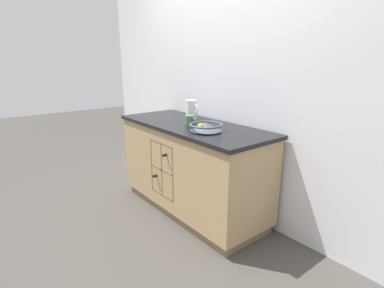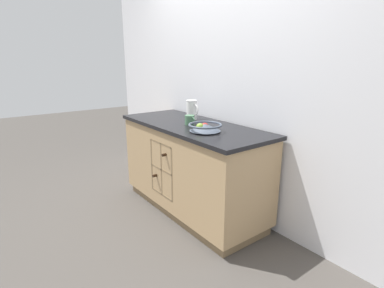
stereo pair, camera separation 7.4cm
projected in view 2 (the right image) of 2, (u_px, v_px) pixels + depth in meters
name	position (u px, v px, depth m)	size (l,w,h in m)	color
ground_plane	(192.00, 209.00, 3.12)	(14.00, 14.00, 0.00)	#4C4742
back_wall	(223.00, 83.00, 2.99)	(4.40, 0.06, 2.55)	white
kitchen_island	(192.00, 168.00, 2.99)	(1.68, 0.69, 0.91)	olive
fruit_bowl	(205.00, 127.00, 2.55)	(0.29, 0.29, 0.08)	#4C5666
white_pitcher	(192.00, 110.00, 3.05)	(0.17, 0.11, 0.20)	white
ceramic_mug	(190.00, 120.00, 2.83)	(0.13, 0.09, 0.09)	#4C7A56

